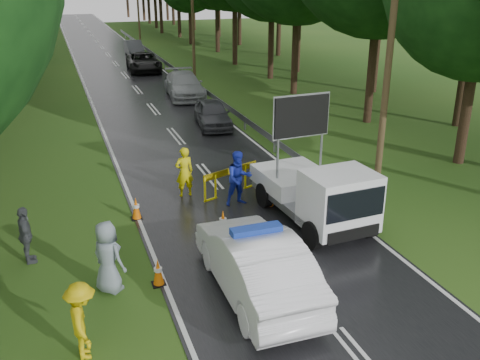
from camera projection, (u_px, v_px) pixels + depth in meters
name	position (u px, v px, depth m)	size (l,w,h in m)	color
ground	(264.00, 243.00, 16.31)	(160.00, 160.00, 0.00)	#254E16
road	(125.00, 75.00, 42.67)	(7.00, 140.00, 0.02)	black
guardrail	(171.00, 67.00, 43.33)	(0.12, 60.06, 0.70)	gray
utility_pole_near	(389.00, 57.00, 17.83)	(1.40, 0.24, 10.00)	#4C3D23
utility_pole_mid	(192.00, 9.00, 40.68)	(1.40, 0.24, 10.00)	#4C3D23
police_sedan	(256.00, 263.00, 13.46)	(1.83, 5.23, 1.89)	white
work_truck	(318.00, 193.00, 17.16)	(2.54, 5.15, 3.99)	gray
barrier	(231.00, 174.00, 19.62)	(2.33, 0.97, 1.03)	#FBEB0D
officer	(184.00, 172.00, 19.38)	(0.68, 0.45, 1.88)	yellow
civilian	(239.00, 178.00, 18.65)	(0.96, 0.75, 1.97)	#1C2DB9
bystander_left	(82.00, 321.00, 11.20)	(1.15, 0.66, 1.77)	gold
bystander_mid	(26.00, 235.00, 14.91)	(1.00, 0.41, 1.70)	#45494D
bystander_right	(108.00, 257.00, 13.52)	(0.95, 0.62, 1.95)	gray
queue_car_first	(213.00, 114.00, 28.30)	(1.66, 4.12, 1.41)	#3B3C42
queue_car_second	(184.00, 85.00, 35.00)	(2.22, 5.47, 1.59)	#9A9EA2
queue_car_third	(144.00, 62.00, 44.19)	(2.52, 5.46, 1.52)	black
queue_car_fourth	(134.00, 48.00, 52.62)	(1.51, 4.34, 1.43)	#3F4247
cone_near_left	(158.00, 272.00, 14.00)	(0.36, 0.36, 0.76)	black
cone_center	(223.00, 222.00, 16.74)	(0.38, 0.38, 0.80)	black
cone_far	(269.00, 195.00, 18.72)	(0.39, 0.39, 0.83)	black
cone_left_mid	(136.00, 208.00, 17.76)	(0.37, 0.37, 0.77)	black
cone_right	(316.00, 187.00, 19.57)	(0.36, 0.36, 0.76)	black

